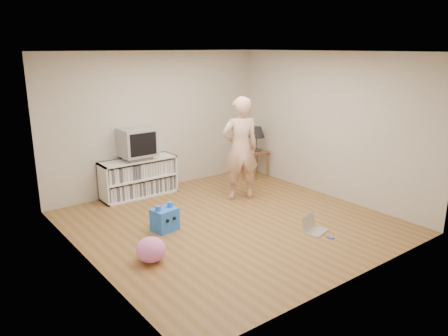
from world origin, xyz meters
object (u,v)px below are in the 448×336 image
Objects in this scene: crt_tv at (137,142)px; laptop at (312,227)px; side_table at (256,157)px; table_lamp at (257,133)px; plush_blue at (165,219)px; plush_pink at (151,250)px; media_unit at (138,177)px; dvd_deck at (138,157)px; person at (240,149)px.

laptop is at bearing -66.46° from crt_tv.
side_table is 1.30× the size of laptop.
table_lamp is 1.24× the size of plush_blue.
crt_tv reaches higher than laptop.
table_lamp reaches higher than plush_blue.
crt_tv is 1.90m from plush_blue.
plush_pink is (-2.38, 0.61, 0.10)m from laptop.
media_unit is 2.33× the size of crt_tv.
table_lamp is 3.32m from plush_blue.
dvd_deck reaches higher than plush_pink.
side_table is (2.55, -0.37, -0.60)m from crt_tv.
media_unit is at bearing -21.39° from person.
laptop is at bearing -66.49° from dvd_deck.
side_table reaches higher than laptop.
side_table is 4.16m from plush_pink.
person is 2.00m from plush_blue.
dvd_deck is at bearing 90.00° from crt_tv.
side_table is 1.07× the size of table_lamp.
laptop is (1.32, -3.04, -0.67)m from dvd_deck.
table_lamp is at bearing -8.61° from media_unit.
plush_pink is at bearing -113.58° from crt_tv.
media_unit is 0.76× the size of person.
plush_blue is (-2.96, -1.29, -0.77)m from table_lamp.
person is at bearing -143.27° from table_lamp.
dvd_deck is 0.82× the size of side_table.
table_lamp is (0.00, 0.00, 0.53)m from side_table.
media_unit is 3.30× the size of laptop.
dvd_deck is 1.17× the size of plush_pink.
crt_tv is 1.41× the size of laptop.
table_lamp is 1.44m from person.
person reaches higher than media_unit.
plush_pink is at bearing -113.55° from dvd_deck.
plush_pink is (-1.06, -2.42, -0.86)m from crt_tv.
plush_blue is (-0.41, -1.66, -0.56)m from dvd_deck.
crt_tv is 1.09× the size of side_table.
table_lamp reaches higher than side_table.
media_unit is at bearing 171.39° from table_lamp.
plush_pink is (-3.60, -2.05, -0.78)m from table_lamp.
crt_tv is at bearing -90.00° from media_unit.
side_table is 2.96m from laptop.
table_lamp is at bearing -8.19° from crt_tv.
side_table reaches higher than plush_pink.
person is (-1.15, -0.86, 0.51)m from side_table.
laptop is (1.32, -3.05, -0.28)m from media_unit.
person reaches higher than table_lamp.
side_table is at bearing -8.19° from crt_tv.
dvd_deck is at bearing 66.15° from plush_blue.
crt_tv is at bearing 171.81° from table_lamp.
media_unit is 1.73m from plush_blue.
laptop is (-1.23, -2.67, -0.87)m from table_lamp.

